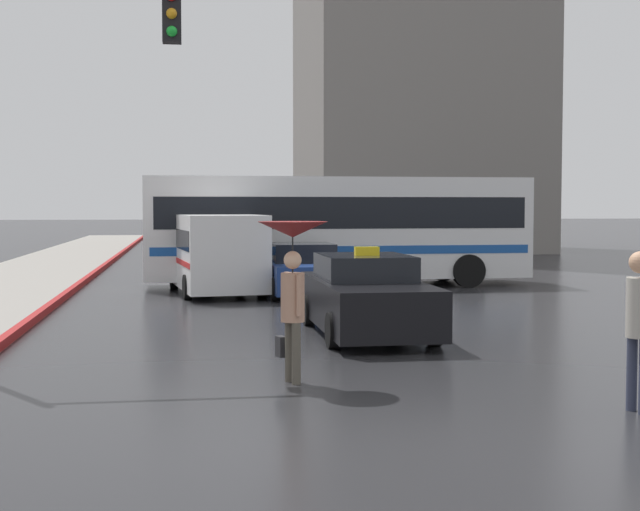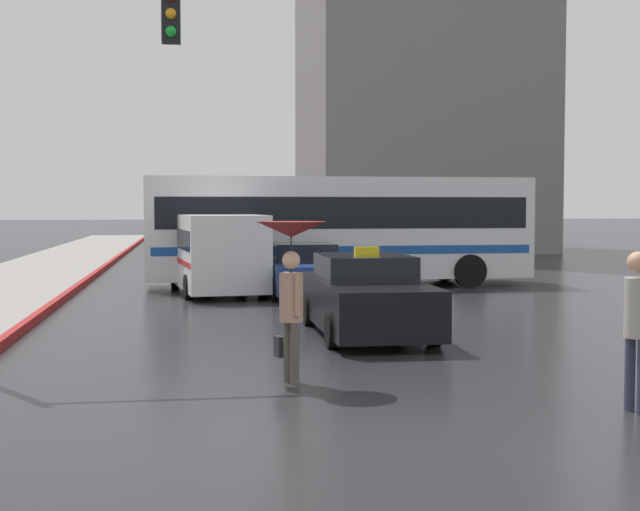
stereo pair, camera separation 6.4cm
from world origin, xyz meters
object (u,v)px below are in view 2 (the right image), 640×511
ambulance_van (216,249)px  pedestrian_with_umbrella (291,259)px  city_bus (338,226)px  pedestrian_man (638,320)px  sedan_red (304,271)px  taxi (366,297)px  traffic_light (34,88)px

ambulance_van → pedestrian_with_umbrella: 12.53m
city_bus → pedestrian_man: bearing=-178.9°
sedan_red → city_bus: size_ratio=0.36×
taxi → pedestrian_with_umbrella: (-1.86, -4.21, 0.96)m
ambulance_van → city_bus: city_bus is taller
taxi → pedestrian_man: 6.76m
taxi → ambulance_van: bearing=-73.6°
pedestrian_man → city_bus: bearing=173.2°
taxi → pedestrian_with_umbrella: pedestrian_with_umbrella is taller
traffic_light → city_bus: bearing=61.5°
city_bus → traffic_light: bearing=150.3°
taxi → sedan_red: bearing=-88.4°
sedan_red → traffic_light: 11.36m
city_bus → taxi: bearing=172.1°
sedan_red → ambulance_van: size_ratio=0.75×
taxi → traffic_light: bearing=22.2°
pedestrian_man → pedestrian_with_umbrella: bearing=-131.1°
city_bus → pedestrian_man: 16.42m
ambulance_van → traffic_light: traffic_light is taller
taxi → city_bus: (1.16, 9.89, 1.08)m
sedan_red → pedestrian_man: 13.93m
pedestrian_with_umbrella → traffic_light: 4.75m
ambulance_van → pedestrian_with_umbrella: pedestrian_with_umbrella is taller
pedestrian_man → taxi: bearing=-173.5°
sedan_red → city_bus: (1.36, 2.62, 1.13)m
city_bus → traffic_light: 13.96m
pedestrian_man → ambulance_van: bearing=-173.0°
city_bus → pedestrian_man: size_ratio=6.08×
ambulance_van → pedestrian_with_umbrella: size_ratio=2.49×
pedestrian_with_umbrella → pedestrian_man: 4.37m
sedan_red → pedestrian_with_umbrella: 11.64m
sedan_red → pedestrian_man: pedestrian_man is taller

